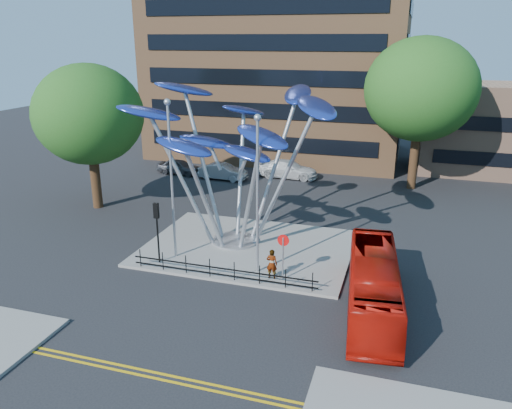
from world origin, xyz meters
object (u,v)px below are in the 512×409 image
(traffic_light_island, at_px, (157,220))
(street_lamp_right, at_px, (257,182))
(leaf_sculpture, at_px, (234,131))
(parked_car_left, at_px, (179,167))
(no_entry_sign_island, at_px, (283,249))
(parked_car_right, at_px, (288,169))
(parked_car_mid, at_px, (223,172))
(red_bus, at_px, (373,285))
(pedestrian, at_px, (272,264))
(tree_right, at_px, (421,90))
(street_lamp_left, at_px, (171,167))
(tree_left, at_px, (89,115))

(traffic_light_island, bearing_deg, street_lamp_right, 5.19)
(leaf_sculpture, xyz_separation_m, parked_car_left, (-10.33, 13.68, -6.19))
(no_entry_sign_island, bearing_deg, parked_car_right, 103.12)
(street_lamp_right, xyz_separation_m, parked_car_mid, (-8.39, 16.86, -4.39))
(red_bus, distance_m, pedestrian, 5.37)
(tree_right, distance_m, leaf_sculpture, 18.37)
(red_bus, height_order, parked_car_mid, red_bus)
(street_lamp_right, height_order, parked_car_right, street_lamp_right)
(leaf_sculpture, xyz_separation_m, parked_car_mid, (-5.83, 13.18, -6.16))
(parked_car_left, height_order, parked_car_mid, parked_car_mid)
(street_lamp_right, relative_size, pedestrian, 5.24)
(parked_car_right, bearing_deg, pedestrian, -167.45)
(street_lamp_right, bearing_deg, no_entry_sign_island, -17.87)
(no_entry_sign_island, distance_m, red_bus, 4.85)
(red_bus, bearing_deg, street_lamp_right, 156.46)
(street_lamp_right, height_order, parked_car_left, street_lamp_right)
(leaf_sculpture, height_order, no_entry_sign_island, leaf_sculpture)
(tree_right, height_order, parked_car_mid, tree_right)
(tree_right, xyz_separation_m, parked_car_mid, (-15.89, -2.14, -7.33))
(leaf_sculpture, bearing_deg, parked_car_right, 91.88)
(street_lamp_right, distance_m, traffic_light_island, 6.05)
(street_lamp_right, bearing_deg, pedestrian, -28.34)
(traffic_light_island, relative_size, parked_car_left, 0.85)
(red_bus, height_order, parked_car_right, red_bus)
(parked_car_mid, bearing_deg, parked_car_left, 86.49)
(street_lamp_right, xyz_separation_m, parked_car_right, (-3.08, 19.15, -4.32))
(street_lamp_left, bearing_deg, leaf_sculpture, 52.60)
(traffic_light_island, xyz_separation_m, no_entry_sign_island, (7.00, 0.02, -0.80))
(tree_right, bearing_deg, parked_car_right, 179.18)
(tree_right, bearing_deg, traffic_light_island, -123.69)
(traffic_light_island, xyz_separation_m, red_bus, (11.60, -1.40, -1.35))
(tree_left, distance_m, red_bus, 23.11)
(street_lamp_left, relative_size, traffic_light_island, 2.57)
(pedestrian, bearing_deg, red_bus, 164.53)
(leaf_sculpture, xyz_separation_m, red_bus, (8.67, -5.59, -5.61))
(leaf_sculpture, distance_m, pedestrian, 8.05)
(street_lamp_left, distance_m, street_lamp_right, 5.03)
(red_bus, bearing_deg, parked_car_mid, 121.49)
(tree_left, distance_m, street_lamp_right, 16.19)
(traffic_light_island, height_order, no_entry_sign_island, traffic_light_island)
(tree_left, xyz_separation_m, street_lamp_left, (9.50, -6.50, -1.44))
(street_lamp_right, relative_size, parked_car_left, 2.07)
(street_lamp_right, xyz_separation_m, no_entry_sign_island, (1.50, -0.48, -3.28))
(street_lamp_right, distance_m, pedestrian, 4.28)
(leaf_sculpture, relative_size, red_bus, 1.40)
(no_entry_sign_island, height_order, parked_car_mid, no_entry_sign_island)
(street_lamp_right, bearing_deg, tree_left, 154.23)
(leaf_sculpture, height_order, street_lamp_left, leaf_sculpture)
(leaf_sculpture, distance_m, street_lamp_left, 4.28)
(street_lamp_right, bearing_deg, parked_car_right, 99.12)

